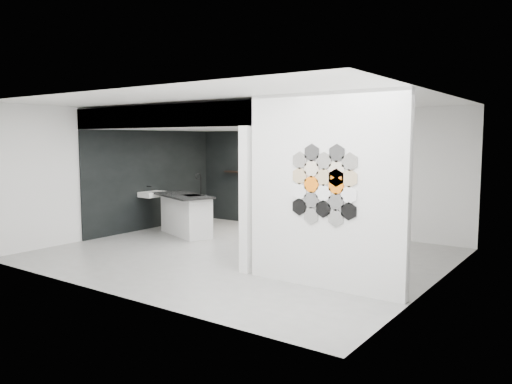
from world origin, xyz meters
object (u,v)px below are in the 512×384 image
object	(u,v)px
stockpot	(245,168)
glass_vase	(322,172)
partition_panel	(325,192)
kitchen_island	(186,214)
wall_basin	(153,194)
bottle_dark	(268,169)
utensil_cup	(247,170)
kettle	(309,171)
glass_bowl	(322,173)

from	to	relation	value
stockpot	glass_vase	size ratio (longest dim) A/B	1.34
partition_panel	kitchen_island	xyz separation A→B (m)	(-4.41, 1.79, -0.93)
stockpot	glass_vase	bearing A→B (deg)	0.00
wall_basin	bottle_dark	distance (m)	2.85
kitchen_island	stockpot	world-z (taller)	stockpot
stockpot	utensil_cup	size ratio (longest dim) A/B	2.46
glass_vase	bottle_dark	xyz separation A→B (m)	(-1.50, 0.00, 0.00)
kettle	bottle_dark	xyz separation A→B (m)	(-1.15, 0.00, -0.01)
kitchen_island	bottle_dark	xyz separation A→B (m)	(0.83, 2.08, 0.93)
stockpot	glass_bowl	distance (m)	2.21
glass_vase	partition_panel	bearing A→B (deg)	-61.77
glass_bowl	glass_vase	size ratio (longest dim) A/B	0.94
kettle	stockpot	bearing A→B (deg)	-166.89
kitchen_island	glass_vase	size ratio (longest dim) A/B	11.98
kitchen_island	glass_bowl	size ratio (longest dim) A/B	12.77
partition_panel	kettle	size ratio (longest dim) A/B	13.92
kitchen_island	kettle	distance (m)	3.02
kitchen_island	glass_bowl	distance (m)	3.25
partition_panel	bottle_dark	world-z (taller)	partition_panel
stockpot	glass_bowl	world-z (taller)	stockpot
bottle_dark	utensil_cup	bearing A→B (deg)	180.00
stockpot	glass_vase	xyz separation A→B (m)	(2.21, 0.00, -0.01)
partition_panel	glass_vase	size ratio (longest dim) A/B	17.72
stockpot	kettle	size ratio (longest dim) A/B	1.05
kettle	utensil_cup	size ratio (longest dim) A/B	2.34
glass_bowl	utensil_cup	xyz separation A→B (m)	(-2.15, 0.00, -0.01)
partition_panel	stockpot	xyz separation A→B (m)	(-4.29, 3.87, 0.01)
wall_basin	bottle_dark	bearing A→B (deg)	47.54
glass_bowl	utensil_cup	world-z (taller)	glass_bowl
kettle	glass_vase	distance (m)	0.35
partition_panel	kettle	bearing A→B (deg)	122.08
stockpot	bottle_dark	size ratio (longest dim) A/B	1.32
kettle	glass_bowl	xyz separation A→B (m)	(0.35, 0.00, -0.03)
kitchen_island	bottle_dark	distance (m)	2.42
glass_bowl	bottle_dark	distance (m)	1.50
kitchen_island	bottle_dark	world-z (taller)	bottle_dark
glass_vase	bottle_dark	distance (m)	1.50
glass_vase	utensil_cup	bearing A→B (deg)	180.00
stockpot	wall_basin	bearing A→B (deg)	-119.72
kitchen_island	glass_vase	distance (m)	3.26
partition_panel	kettle	world-z (taller)	partition_panel
kitchen_island	wall_basin	bearing A→B (deg)	-159.28
utensil_cup	kettle	bearing A→B (deg)	0.00
kitchen_island	partition_panel	bearing A→B (deg)	-0.59
kitchen_island	kettle	xyz separation A→B (m)	(1.98, 2.08, 0.93)
kitchen_island	stockpot	xyz separation A→B (m)	(0.12, 2.08, 0.94)
utensil_cup	stockpot	bearing A→B (deg)	180.00
glass_vase	bottle_dark	bearing A→B (deg)	180.00
wall_basin	utensil_cup	size ratio (longest dim) A/B	6.98
wall_basin	kettle	world-z (taller)	kettle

